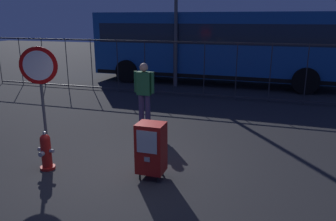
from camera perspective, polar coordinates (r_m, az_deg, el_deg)
The scene contains 7 objects.
ground_plane at distance 6.40m, azimuth -5.91°, elevation -10.34°, with size 60.00×60.00×0.00m, color #262628.
fire_hydrant at distance 6.75m, azimuth -20.01°, elevation -6.58°, with size 0.33×0.31×0.75m.
newspaper_box_primary at distance 5.94m, azimuth -2.90°, elevation -6.35°, with size 0.48×0.42×1.02m.
stop_sign at distance 7.34m, azimuth -20.94°, elevation 5.22°, with size 0.71×0.31×2.23m.
pedestrian at distance 8.72m, azimuth -4.06°, elevation 3.32°, with size 0.55×0.22×1.67m.
fence_barrier at distance 12.02m, azimuth 6.17°, elevation 6.98°, with size 18.03×0.04×2.00m.
bus_near at distance 14.90m, azimuth 8.14°, elevation 11.22°, with size 10.54×2.94×3.00m.
Camera 1 is at (2.35, -5.26, 2.78)m, focal length 35.87 mm.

